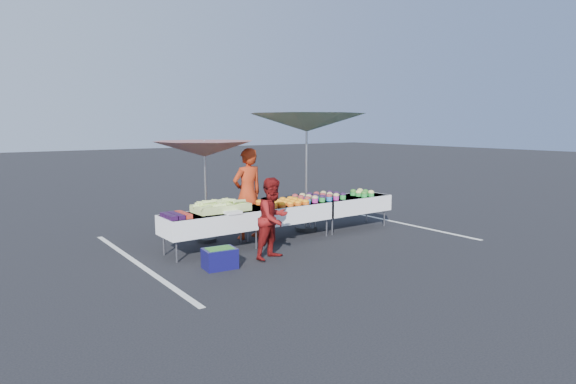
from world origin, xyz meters
TOP-DOWN VIEW (x-y plane):
  - ground at (0.00, 0.00)m, footprint 80.00×80.00m
  - stripe_left at (-3.20, 0.00)m, footprint 0.10×5.00m
  - stripe_right at (3.20, 0.00)m, footprint 0.10×5.00m
  - table_left at (-1.80, 0.00)m, footprint 1.86×0.81m
  - table_center at (0.00, 0.00)m, footprint 1.86×0.81m
  - table_right at (1.80, 0.00)m, footprint 1.86×0.81m
  - berry_punnets at (-2.51, -0.06)m, footprint 0.40×0.54m
  - corn_pile at (-1.56, 0.04)m, footprint 1.16×0.57m
  - plastic_bags at (-1.50, -0.30)m, footprint 0.30×0.25m
  - carrot_bowls at (-0.15, -0.01)m, footprint 0.95×0.69m
  - potato_cups at (0.85, 0.00)m, footprint 1.14×0.58m
  - bean_baskets at (2.06, -0.10)m, footprint 0.36×0.50m
  - vendor at (-0.65, 0.55)m, footprint 0.72×0.50m
  - customer at (-1.10, -1.07)m, footprint 0.84×0.73m
  - umbrella_left at (-1.51, 0.79)m, footprint 2.44×2.44m
  - umbrella_right at (0.80, 0.40)m, footprint 2.80×2.80m
  - storage_bin at (-2.17, -1.04)m, footprint 0.57×0.45m

SIDE VIEW (x-z plane):
  - ground at x=0.00m, z-range 0.00..0.00m
  - stripe_left at x=-3.20m, z-range 0.00..0.00m
  - stripe_right at x=3.20m, z-range 0.00..0.00m
  - storage_bin at x=-2.17m, z-range 0.01..0.35m
  - table_left at x=-1.80m, z-range 0.21..0.96m
  - table_center at x=0.00m, z-range 0.21..0.96m
  - table_right at x=1.80m, z-range 0.21..0.96m
  - customer at x=-1.10m, z-range 0.00..1.47m
  - plastic_bags at x=-1.50m, z-range 0.75..0.80m
  - berry_punnets at x=-2.51m, z-range 0.75..0.83m
  - carrot_bowls at x=-0.15m, z-range 0.75..0.85m
  - bean_baskets at x=2.06m, z-range 0.75..0.90m
  - potato_cups at x=0.85m, z-range 0.75..0.91m
  - corn_pile at x=-1.56m, z-range 0.71..0.97m
  - vendor at x=-0.65m, z-range 0.00..1.91m
  - umbrella_left at x=-1.51m, z-range 0.85..2.94m
  - umbrella_right at x=0.80m, z-range 1.09..3.76m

